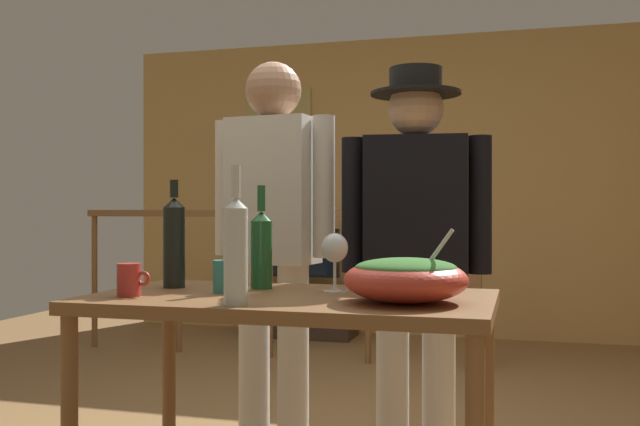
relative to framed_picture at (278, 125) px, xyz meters
The scene contains 15 objects.
back_wall 1.47m from the framed_picture, ahead, with size 5.42×0.10×2.55m, color tan.
framed_picture is the anchor object (origin of this frame).
stair_railing 1.86m from the framed_picture, 53.86° to the right, with size 3.00×0.10×1.12m.
tv_console 1.69m from the framed_picture, 42.36° to the right, with size 0.90×0.40×0.41m, color #38281E.
flat_screen_tv 1.22m from the framed_picture, 45.34° to the right, with size 0.66×0.12×0.51m.
serving_table 4.37m from the framed_picture, 70.37° to the right, with size 1.25×0.70×0.80m.
salad_bowl 4.54m from the framed_picture, 66.16° to the right, with size 0.36×0.36×0.22m.
wine_glass 4.25m from the framed_picture, 68.39° to the right, with size 0.09×0.09×0.19m.
wine_bottle_dark 4.09m from the framed_picture, 76.06° to the right, with size 0.08×0.08×0.37m.
wine_bottle_green 4.13m from the framed_picture, 71.73° to the right, with size 0.07×0.07×0.35m.
wine_bottle_clear 4.54m from the framed_picture, 72.45° to the right, with size 0.07×0.07×0.39m.
mug_red 4.36m from the framed_picture, 77.12° to the right, with size 0.11×0.07×0.10m.
mug_teal 4.26m from the framed_picture, 73.27° to the right, with size 0.11×0.08×0.11m.
person_standing_left 3.59m from the framed_picture, 71.23° to the right, with size 0.54×0.26×1.68m.
person_standing_right 3.82m from the framed_picture, 62.56° to the right, with size 0.58×0.36×1.63m.
Camera 1 is at (0.76, -3.03, 1.07)m, focal length 40.48 mm.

